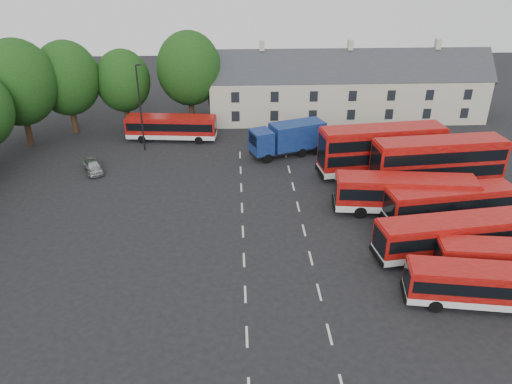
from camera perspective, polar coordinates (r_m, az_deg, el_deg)
The scene contains 15 objects.
ground at distance 39.07m, azimuth -1.45°, elevation -6.09°, with size 140.00×140.00×0.00m, color black.
lane_markings at distance 40.85m, azimuth 2.01°, elevation -4.46°, with size 5.15×33.80×0.01m.
treeline at distance 57.76m, azimuth -23.36°, elevation 10.21°, with size 29.92×32.59×12.01m.
terrace_houses at distance 66.66m, azimuth 10.33°, elevation 11.48°, with size 35.70×7.13×10.06m.
bus_row_a at distance 35.49m, azimuth 24.93°, elevation -9.51°, with size 10.30×3.86×2.84m.
bus_row_b at distance 38.74m, azimuth 27.16°, elevation -6.83°, with size 10.15×3.49×2.81m.
bus_row_c at distance 39.49m, azimuth 21.38°, elevation -4.54°, with size 11.40×3.97×3.16m.
bus_row_d at distance 44.37m, azimuth 21.32°, elevation -1.03°, with size 11.03×3.89×3.05m.
bus_row_e at distance 44.41m, azimuth 16.68°, elevation 0.03°, with size 12.05×4.00×3.34m.
bus_dd_south at distance 49.29m, azimuth 20.07°, elevation 3.32°, with size 12.38×3.94×4.99m.
bus_dd_north at distance 50.80m, azimuth 14.15°, elevation 4.90°, with size 12.49×4.27×5.02m.
bus_north at distance 59.35m, azimuth -9.66°, elevation 7.45°, with size 10.53×3.32×2.93m.
box_truck at distance 54.38m, azimuth 3.74°, elevation 6.20°, with size 8.51×5.19×3.56m.
silver_car at distance 53.32m, azimuth -18.13°, elevation 2.82°, with size 1.50×3.72×1.27m, color #ADB0B5.
lamppost at distance 55.97m, azimuth -13.08°, elevation 9.57°, with size 0.67×0.29×9.63m.
Camera 1 is at (-0.43, -32.66, 21.44)m, focal length 35.00 mm.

